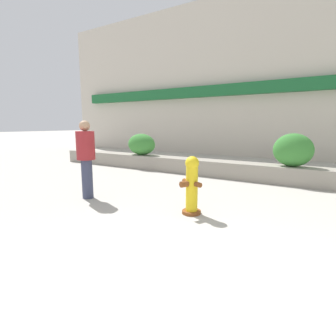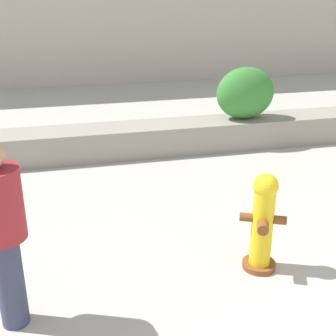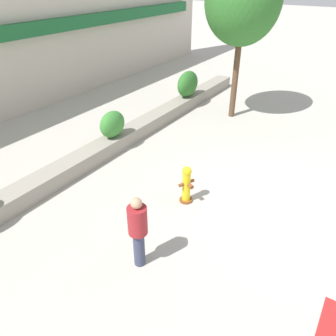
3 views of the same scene
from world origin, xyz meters
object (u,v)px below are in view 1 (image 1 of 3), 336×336
hedge_bush_1 (293,150)px  pedestrian (86,155)px  hedge_bush_0 (141,144)px  fire_hydrant (192,185)px

hedge_bush_1 → pedestrian: pedestrian is taller
hedge_bush_1 → hedge_bush_0: bearing=180.0°
fire_hydrant → pedestrian: pedestrian is taller
hedge_bush_0 → hedge_bush_1: bearing=0.0°
fire_hydrant → pedestrian: 2.52m
hedge_bush_0 → pedestrian: bearing=-68.9°
hedge_bush_1 → fire_hydrant: 3.87m
hedge_bush_0 → hedge_bush_1: size_ratio=1.12×
fire_hydrant → pedestrian: bearing=-173.1°
hedge_bush_0 → hedge_bush_1: hedge_bush_1 is taller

